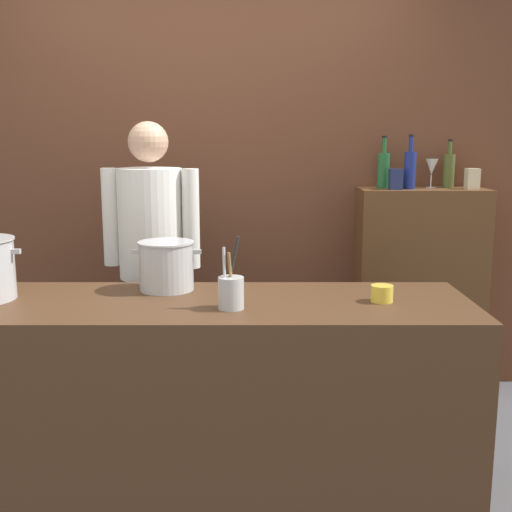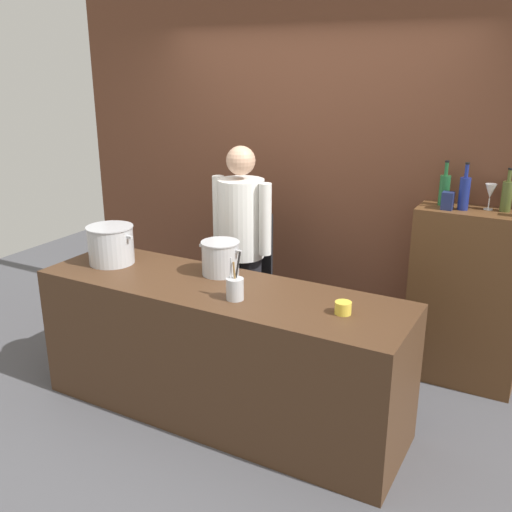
{
  "view_description": "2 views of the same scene",
  "coord_description": "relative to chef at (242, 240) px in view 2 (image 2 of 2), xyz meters",
  "views": [
    {
      "loc": [
        0.3,
        -2.58,
        1.58
      ],
      "look_at": [
        0.3,
        0.42,
        1.01
      ],
      "focal_mm": 44.31,
      "sensor_mm": 36.0,
      "label": 1
    },
    {
      "loc": [
        1.82,
        -2.81,
        2.22
      ],
      "look_at": [
        0.12,
        0.27,
        1.04
      ],
      "focal_mm": 40.68,
      "sensor_mm": 36.0,
      "label": 2
    }
  ],
  "objects": [
    {
      "name": "utensil_crock",
      "position": [
        0.46,
        -0.87,
        0.01
      ],
      "size": [
        0.1,
        0.1,
        0.29
      ],
      "color": "#B7BABF",
      "rests_on": "prep_counter"
    },
    {
      "name": "bar_cabinet",
      "position": [
        1.56,
        0.45,
        -0.33
      ],
      "size": [
        0.76,
        0.32,
        1.28
      ],
      "primitive_type": "cube",
      "color": "brown",
      "rests_on": "ground_plane"
    },
    {
      "name": "wine_bottle_green",
      "position": [
        1.32,
        0.5,
        0.43
      ],
      "size": [
        0.07,
        0.07,
        0.31
      ],
      "color": "#1E592D",
      "rests_on": "bar_cabinet"
    },
    {
      "name": "wine_bottle_cobalt",
      "position": [
        1.47,
        0.43,
        0.43
      ],
      "size": [
        0.07,
        0.07,
        0.32
      ],
      "color": "navy",
      "rests_on": "bar_cabinet"
    },
    {
      "name": "brick_back_panel",
      "position": [
        0.26,
        0.66,
        0.54
      ],
      "size": [
        4.4,
        0.1,
        3.0
      ],
      "primitive_type": "cube",
      "color": "brown",
      "rests_on": "ground_plane"
    },
    {
      "name": "stockpot_large",
      "position": [
        -0.62,
        -0.72,
        0.07
      ],
      "size": [
        0.38,
        0.32,
        0.26
      ],
      "color": "#B7BABF",
      "rests_on": "prep_counter"
    },
    {
      "name": "chef",
      "position": [
        0.0,
        0.0,
        0.0
      ],
      "size": [
        0.52,
        0.38,
        1.66
      ],
      "rotation": [
        0.0,
        0.0,
        2.98
      ],
      "color": "black",
      "rests_on": "ground_plane"
    },
    {
      "name": "stockpot_small",
      "position": [
        0.15,
        -0.54,
        0.05
      ],
      "size": [
        0.31,
        0.25,
        0.22
      ],
      "color": "#B7BABF",
      "rests_on": "prep_counter"
    },
    {
      "name": "prep_counter",
      "position": [
        0.26,
        -0.74,
        -0.51
      ],
      "size": [
        2.41,
        0.7,
        0.9
      ],
      "primitive_type": "cube",
      "color": "#472D1C",
      "rests_on": "ground_plane"
    },
    {
      "name": "spice_tin_navy",
      "position": [
        1.37,
        0.39,
        0.37
      ],
      "size": [
        0.07,
        0.07,
        0.12
      ],
      "primitive_type": "cube",
      "color": "navy",
      "rests_on": "bar_cabinet"
    },
    {
      "name": "butter_jar",
      "position": [
        1.08,
        -0.75,
        -0.03
      ],
      "size": [
        0.09,
        0.09,
        0.07
      ],
      "primitive_type": "cylinder",
      "color": "yellow",
      "rests_on": "prep_counter"
    },
    {
      "name": "wine_glass_wide",
      "position": [
        1.62,
        0.52,
        0.43
      ],
      "size": [
        0.08,
        0.08,
        0.17
      ],
      "color": "silver",
      "rests_on": "bar_cabinet"
    },
    {
      "name": "ground_plane",
      "position": [
        0.26,
        -0.74,
        -0.96
      ],
      "size": [
        8.0,
        8.0,
        0.0
      ],
      "primitive_type": "plane",
      "color": "#4C4C51"
    },
    {
      "name": "wine_bottle_olive",
      "position": [
        1.72,
        0.52,
        0.42
      ],
      "size": [
        0.07,
        0.07,
        0.29
      ],
      "color": "#475123",
      "rests_on": "bar_cabinet"
    }
  ]
}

